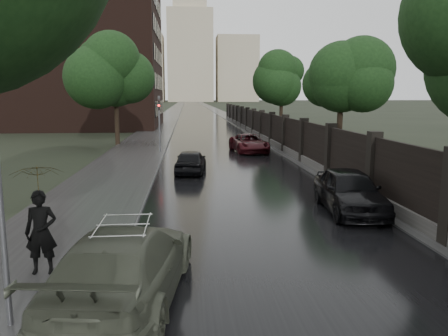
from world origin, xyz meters
The scene contains 15 objects.
road centered at (0.00, 190.00, 0.01)m, with size 8.00×420.00×0.02m, color black.
sidewalk_left centered at (-6.00, 190.00, 0.08)m, with size 4.00×420.00×0.16m, color #2D2D2D.
verge_right centered at (5.50, 190.00, 0.04)m, with size 3.00×420.00×0.08m, color #2D2D2D.
fence_right centered at (4.60, 32.01, 1.01)m, with size 0.45×75.72×2.70m.
tree_left_far centered at (-8.00, 30.00, 5.24)m, with size 4.25×4.25×7.39m.
tree_right_b centered at (7.50, 22.00, 4.95)m, with size 4.08×4.08×7.01m.
tree_right_c centered at (7.50, 40.00, 4.95)m, with size 4.08×4.08×7.01m.
traffic_light centered at (-4.30, 24.99, 2.40)m, with size 0.16×0.32×4.00m.
brick_building centered at (-18.00, 52.00, 10.00)m, with size 24.00×18.00×20.00m, color black.
stalinist_tower centered at (0.00, 300.00, 38.38)m, with size 92.00×30.00×159.00m.
volga_sedan centered at (-3.60, 2.51, 0.76)m, with size 2.13×5.25×1.52m, color #474C3C.
hatchback_left centered at (-2.21, 16.87, 0.63)m, with size 1.50×3.72×1.27m, color black.
car_right_near centered at (3.22, 8.68, 0.76)m, with size 1.80×4.47×1.52m, color black.
car_right_far centered at (2.02, 25.14, 0.66)m, with size 2.18×4.73×1.32m, color black.
pedestrian_umbrella centered at (-5.55, 3.74, 2.08)m, with size 1.14×1.15×2.89m.
Camera 1 is at (-2.34, -5.67, 4.00)m, focal length 35.00 mm.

